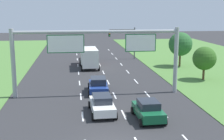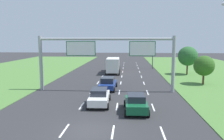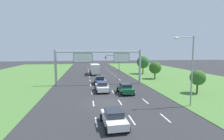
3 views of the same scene
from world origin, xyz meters
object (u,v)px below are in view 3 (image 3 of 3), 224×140
car_lead_silver (102,87)px  car_mid_lane (114,118)px  sign_gantry (100,60)px  roadside_tree_far (143,62)px  roadside_tree_near (198,78)px  roadside_tree_mid (155,68)px  street_lamp (189,65)px  box_truck (95,69)px  traffic_light_mast (113,60)px  car_far_ahead (100,80)px  car_near_red (125,88)px

car_lead_silver → car_mid_lane: (-0.18, -13.65, -0.05)m
sign_gantry → car_lead_silver: bearing=-91.7°
sign_gantry → roadside_tree_far: 20.14m
roadside_tree_near → roadside_tree_mid: roadside_tree_mid is taller
car_mid_lane → street_lamp: bearing=20.1°
roadside_tree_mid → car_lead_silver: bearing=-141.3°
roadside_tree_far → box_truck: bearing=174.8°
traffic_light_mast → roadside_tree_mid: (7.37, -17.57, -1.10)m
car_far_ahead → box_truck: size_ratio=0.57×
car_near_red → traffic_light_mast: bearing=82.7°
sign_gantry → street_lamp: bearing=-58.5°
roadside_tree_far → car_mid_lane: bearing=-112.6°
roadside_tree_far → roadside_tree_near: bearing=-87.9°
roadside_tree_near → roadside_tree_mid: bearing=94.0°
car_near_red → sign_gantry: (-3.41, 7.95, 4.09)m
car_lead_silver → box_truck: 21.80m
car_near_red → traffic_light_mast: size_ratio=0.74×
car_near_red → roadside_tree_mid: (10.33, 13.11, 1.96)m
box_truck → roadside_tree_mid: roadside_tree_mid is taller
roadside_tree_near → roadside_tree_far: 24.14m
sign_gantry → street_lamp: size_ratio=2.03×
roadside_tree_near → car_lead_silver: bearing=166.5°
car_near_red → car_lead_silver: 4.09m
car_near_red → car_far_ahead: car_near_red is taller
car_mid_lane → roadside_tree_mid: roadside_tree_mid is taller
car_near_red → car_mid_lane: bearing=-109.6°
car_mid_lane → street_lamp: street_lamp is taller
box_truck → roadside_tree_far: roadside_tree_far is taller
sign_gantry → traffic_light_mast: sign_gantry is taller
roadside_tree_mid → roadside_tree_far: size_ratio=0.80×
car_lead_silver → car_far_ahead: (0.23, 6.95, -0.00)m
car_lead_silver → roadside_tree_near: roadside_tree_near is taller
car_mid_lane → car_far_ahead: (0.41, 20.60, 0.04)m
car_near_red → roadside_tree_mid: roadside_tree_mid is taller
roadside_tree_far → roadside_tree_mid: bearing=-90.9°
street_lamp → roadside_tree_far: (4.40, 29.99, -1.58)m
car_near_red → sign_gantry: sign_gantry is taller
traffic_light_mast → street_lamp: (3.10, -38.20, 1.21)m
traffic_light_mast → roadside_tree_mid: size_ratio=1.32×
roadside_tree_near → roadside_tree_far: size_ratio=0.70×
car_lead_silver → roadside_tree_far: (14.06, 20.52, 2.69)m
car_mid_lane → box_truck: 35.45m
box_truck → traffic_light_mast: size_ratio=1.42×
traffic_light_mast → roadside_tree_far: traffic_light_mast is taller
car_lead_silver → roadside_tree_near: 15.48m
street_lamp → roadside_tree_mid: (4.26, 20.63, -2.31)m
roadside_tree_mid → traffic_light_mast: bearing=112.7°
car_mid_lane → traffic_light_mast: size_ratio=0.74×
car_mid_lane → box_truck: box_truck is taller
traffic_light_mast → roadside_tree_near: bearing=-75.4°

